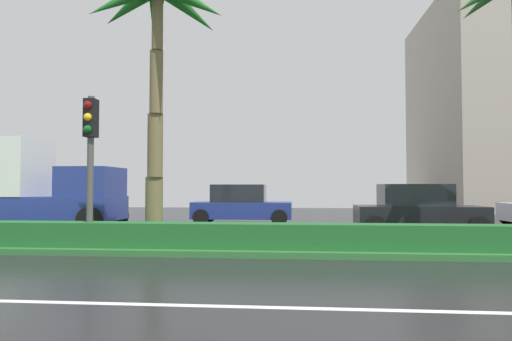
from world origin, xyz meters
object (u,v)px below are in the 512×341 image
object	(u,v)px
box_truck_lead	(35,189)
car_in_traffic_leading	(241,205)
palm_tree_mid_left	(157,22)
traffic_signal_median_left	(90,143)
car_in_traffic_second	(417,210)

from	to	relation	value
box_truck_lead	car_in_traffic_leading	xyz separation A→B (m)	(7.59, 3.16, -0.72)
palm_tree_mid_left	traffic_signal_median_left	world-z (taller)	palm_tree_mid_left
palm_tree_mid_left	car_in_traffic_second	bearing A→B (deg)	27.28
palm_tree_mid_left	car_in_traffic_leading	bearing A→B (deg)	79.30
box_truck_lead	car_in_traffic_second	size ratio (longest dim) A/B	1.49
palm_tree_mid_left	box_truck_lead	world-z (taller)	palm_tree_mid_left
traffic_signal_median_left	car_in_traffic_second	world-z (taller)	traffic_signal_median_left
car_in_traffic_leading	car_in_traffic_second	distance (m)	7.43
traffic_signal_median_left	car_in_traffic_second	distance (m)	10.91
car_in_traffic_second	car_in_traffic_leading	bearing A→B (deg)	152.69
palm_tree_mid_left	car_in_traffic_leading	distance (m)	9.36
traffic_signal_median_left	car_in_traffic_leading	size ratio (longest dim) A/B	0.87
car_in_traffic_second	box_truck_lead	bearing A→B (deg)	179.01
car_in_traffic_leading	traffic_signal_median_left	bearing A→B (deg)	-107.45
traffic_signal_median_left	box_truck_lead	bearing A→B (deg)	131.21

